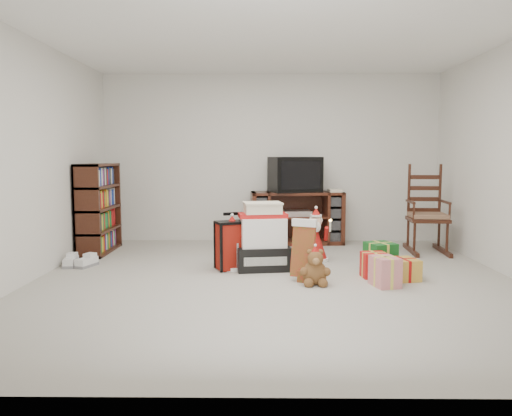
{
  "coord_description": "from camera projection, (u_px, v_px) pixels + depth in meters",
  "views": [
    {
      "loc": [
        -0.14,
        -5.04,
        1.28
      ],
      "look_at": [
        -0.2,
        0.6,
        0.7
      ],
      "focal_mm": 35.0,
      "sensor_mm": 36.0,
      "label": 1
    }
  ],
  "objects": [
    {
      "name": "gift_cluster",
      "position": [
        382.0,
        266.0,
        5.26
      ],
      "size": [
        0.57,
        0.87,
        0.26
      ],
      "color": "red",
      "rests_on": "floor"
    },
    {
      "name": "santa_figurine",
      "position": [
        316.0,
        241.0,
        6.1
      ],
      "size": [
        0.32,
        0.31,
        0.66
      ],
      "color": "#A61511",
      "rests_on": "floor"
    },
    {
      "name": "rocking_chair",
      "position": [
        426.0,
        221.0,
        6.7
      ],
      "size": [
        0.55,
        0.84,
        1.22
      ],
      "rotation": [
        0.0,
        0.0,
        -0.07
      ],
      "color": "#3C1C10",
      "rests_on": "floor"
    },
    {
      "name": "stocking",
      "position": [
        303.0,
        250.0,
        5.12
      ],
      "size": [
        0.33,
        0.24,
        0.65
      ],
      "primitive_type": null,
      "rotation": [
        0.0,
        0.0,
        -0.43
      ],
      "color": "#0B690F",
      "rests_on": "floor"
    },
    {
      "name": "room",
      "position": [
        275.0,
        160.0,
        5.01
      ],
      "size": [
        5.01,
        5.01,
        2.51
      ],
      "color": "#B7B3A8",
      "rests_on": "ground"
    },
    {
      "name": "sneaker_pair",
      "position": [
        79.0,
        262.0,
        5.81
      ],
      "size": [
        0.38,
        0.32,
        0.11
      ],
      "rotation": [
        0.0,
        0.0,
        -0.06
      ],
      "color": "silver",
      "rests_on": "floor"
    },
    {
      "name": "red_suitcase",
      "position": [
        236.0,
        245.0,
        5.65
      ],
      "size": [
        0.48,
        0.37,
        0.65
      ],
      "rotation": [
        0.0,
        0.0,
        0.4
      ],
      "color": "maroon",
      "rests_on": "floor"
    },
    {
      "name": "crt_television",
      "position": [
        295.0,
        174.0,
        7.24
      ],
      "size": [
        0.8,
        0.67,
        0.51
      ],
      "rotation": [
        0.0,
        0.0,
        0.28
      ],
      "color": "black",
      "rests_on": "tv_stand"
    },
    {
      "name": "gift_pile",
      "position": [
        263.0,
        241.0,
        5.65
      ],
      "size": [
        0.65,
        0.51,
        0.75
      ],
      "rotation": [
        0.0,
        0.0,
        0.15
      ],
      "color": "black",
      "rests_on": "floor"
    },
    {
      "name": "mrs_claus_figurine",
      "position": [
        232.0,
        248.0,
        5.66
      ],
      "size": [
        0.3,
        0.29,
        0.62
      ],
      "color": "#A61511",
      "rests_on": "floor"
    },
    {
      "name": "teddy_bear",
      "position": [
        315.0,
        269.0,
        4.98
      ],
      "size": [
        0.24,
        0.21,
        0.35
      ],
      "color": "brown",
      "rests_on": "floor"
    },
    {
      "name": "tv_stand",
      "position": [
        297.0,
        218.0,
        7.32
      ],
      "size": [
        1.37,
        0.58,
        0.76
      ],
      "rotation": [
        0.0,
        0.0,
        0.08
      ],
      "color": "#3F1F12",
      "rests_on": "floor"
    },
    {
      "name": "bookshelf",
      "position": [
        99.0,
        210.0,
        6.65
      ],
      "size": [
        0.32,
        0.97,
        1.18
      ],
      "color": "#3C1C10",
      "rests_on": "floor"
    }
  ]
}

